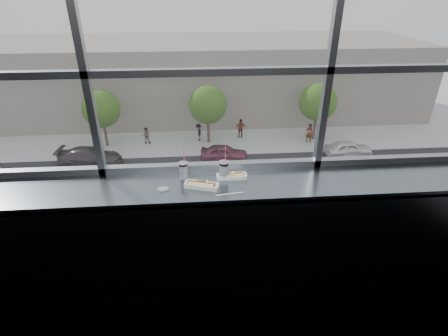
{
  "coord_description": "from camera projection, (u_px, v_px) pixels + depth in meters",
  "views": [
    {
      "loc": [
        -0.12,
        -1.39,
        2.65
      ],
      "look_at": [
        0.09,
        1.23,
        1.25
      ],
      "focal_mm": 28.0,
      "sensor_mm": 36.0,
      "label": 1
    }
  ],
  "objects": [
    {
      "name": "wrapper",
      "position": [
        163.0,
        189.0,
        2.94
      ],
      "size": [
        0.1,
        0.07,
        0.02
      ],
      "primitive_type": "ellipsoid",
      "color": "silver",
      "rests_on": "counter"
    },
    {
      "name": "pedestrian_b",
      "position": [
        199.0,
        131.0,
        33.6
      ],
      "size": [
        0.66,
        0.88,
        1.98
      ],
      "primitive_type": "imported",
      "rotation": [
        0.0,
        0.0,
        4.71
      ],
      "color": "#66605B",
      "rests_on": "far_sidewalk"
    },
    {
      "name": "street_asphalt",
      "position": [
        202.0,
        185.0,
        26.55
      ],
      "size": [
        80.0,
        10.0,
        0.06
      ],
      "primitive_type": "cube",
      "color": "black",
      "rests_on": "plaza_ground"
    },
    {
      "name": "car_far_c",
      "position": [
        349.0,
        146.0,
        30.53
      ],
      "size": [
        2.4,
        5.61,
        1.86
      ],
      "primitive_type": "imported",
      "rotation": [
        0.0,
        0.0,
        1.58
      ],
      "color": "white",
      "rests_on": "street_asphalt"
    },
    {
      "name": "car_far_b",
      "position": [
        224.0,
        150.0,
        29.76
      ],
      "size": [
        3.01,
        5.75,
        1.83
      ],
      "primitive_type": "imported",
      "rotation": [
        0.0,
        0.0,
        1.43
      ],
      "color": "maroon",
      "rests_on": "street_asphalt"
    },
    {
      "name": "counter",
      "position": [
        214.0,
        187.0,
        3.05
      ],
      "size": [
        6.0,
        0.55,
        0.06
      ],
      "primitive_type": "cube",
      "color": "slate",
      "rests_on": "ground"
    },
    {
      "name": "tree_center",
      "position": [
        208.0,
        105.0,
        31.89
      ],
      "size": [
        3.54,
        3.54,
        5.53
      ],
      "color": "#47382B",
      "rests_on": "far_sidewalk"
    },
    {
      "name": "car_far_a",
      "position": [
        90.0,
        154.0,
        28.93
      ],
      "size": [
        3.0,
        6.21,
        2.01
      ],
      "primitive_type": "imported",
      "rotation": [
        0.0,
        0.0,
        1.49
      ],
      "color": "#3C3336",
      "rests_on": "street_asphalt"
    },
    {
      "name": "far_building",
      "position": [
        197.0,
        76.0,
        40.51
      ],
      "size": [
        50.0,
        14.0,
        8.0
      ],
      "primitive_type": "cube",
      "color": "gray",
      "rests_on": "plaza_ground"
    },
    {
      "name": "soda_cup_right",
      "position": [
        224.0,
        169.0,
        3.06
      ],
      "size": [
        0.09,
        0.09,
        0.32
      ],
      "color": "white",
      "rests_on": "counter"
    },
    {
      "name": "car_near_b",
      "position": [
        116.0,
        207.0,
        22.16
      ],
      "size": [
        2.56,
        6.02,
        2.0
      ],
      "primitive_type": "imported",
      "rotation": [
        0.0,
        0.0,
        1.58
      ],
      "color": "#302827",
      "rests_on": "street_asphalt"
    },
    {
      "name": "tree_right",
      "position": [
        318.0,
        102.0,
        32.62
      ],
      "size": [
        3.54,
        3.54,
        5.53
      ],
      "color": "#47382B",
      "rests_on": "far_sidewalk"
    },
    {
      "name": "pedestrian_a",
      "position": [
        146.0,
        134.0,
        32.95
      ],
      "size": [
        0.85,
        0.64,
        1.92
      ],
      "primitive_type": "imported",
      "rotation": [
        0.0,
        0.0,
        3.14
      ],
      "color": "#66605B",
      "rests_on": "far_sidewalk"
    },
    {
      "name": "wall_back_lower",
      "position": [
        213.0,
        217.0,
        3.53
      ],
      "size": [
        6.0,
        0.0,
        6.0
      ],
      "primitive_type": "plane",
      "rotation": [
        1.57,
        0.0,
        0.0
      ],
      "color": "black",
      "rests_on": "ground"
    },
    {
      "name": "pedestrian_c",
      "position": [
        241.0,
        127.0,
        34.09
      ],
      "size": [
        1.03,
        0.77,
        2.31
      ],
      "primitive_type": "imported",
      "rotation": [
        0.0,
        0.0,
        3.14
      ],
      "color": "#66605B",
      "rests_on": "far_sidewalk"
    },
    {
      "name": "far_sidewalk",
      "position": [
        200.0,
        143.0,
        33.59
      ],
      "size": [
        80.0,
        6.0,
        0.04
      ],
      "primitive_type": "cube",
      "color": "silver",
      "rests_on": "plaza_ground"
    },
    {
      "name": "counter_fascia",
      "position": [
        216.0,
        252.0,
        3.07
      ],
      "size": [
        6.0,
        0.04,
        1.04
      ],
      "primitive_type": "cube",
      "color": "slate",
      "rests_on": "ground"
    },
    {
      "name": "window_mullions",
      "position": [
        210.0,
        33.0,
        2.71
      ],
      "size": [
        6.0,
        0.08,
        2.4
      ],
      "primitive_type": null,
      "color": "gray",
      "rests_on": "ground"
    },
    {
      "name": "car_near_e",
      "position": [
        404.0,
        192.0,
        23.42
      ],
      "size": [
        2.94,
        6.97,
        2.32
      ],
      "primitive_type": "imported",
      "rotation": [
        0.0,
        0.0,
        1.57
      ],
      "color": "#3B507C",
      "rests_on": "street_asphalt"
    },
    {
      "name": "car_near_c",
      "position": [
        204.0,
        203.0,
        22.56
      ],
      "size": [
        2.89,
        6.03,
        1.95
      ],
      "primitive_type": "imported",
      "rotation": [
        0.0,
        0.0,
        1.65
      ],
      "color": "#A63F26",
      "rests_on": "street_asphalt"
    },
    {
      "name": "hotdog_tray_right",
      "position": [
        232.0,
        176.0,
        3.1
      ],
      "size": [
        0.27,
        0.09,
        0.07
      ],
      "rotation": [
        0.0,
        0.0,
        0.01
      ],
      "color": "white",
      "rests_on": "counter"
    },
    {
      "name": "car_near_d",
      "position": [
        303.0,
        198.0,
        22.99
      ],
      "size": [
        2.69,
        6.25,
        2.07
      ],
      "primitive_type": "imported",
      "rotation": [
        0.0,
        0.0,
        1.55
      ],
      "color": "white",
      "rests_on": "street_asphalt"
    },
    {
      "name": "loose_straw",
      "position": [
        230.0,
        194.0,
        2.88
      ],
      "size": [
        0.23,
        0.04,
        0.01
      ],
      "primitive_type": "cylinder",
      "rotation": [
        0.0,
        1.57,
        0.15
      ],
      "color": "white",
      "rests_on": "counter"
    },
    {
      "name": "hotdog_tray_left",
      "position": [
        201.0,
        185.0,
        2.96
      ],
      "size": [
        0.3,
        0.18,
        0.07
      ],
      "rotation": [
        0.0,
        0.0,
        -0.31
      ],
      "color": "white",
      "rests_on": "counter"
    },
    {
      "name": "pedestrian_d",
      "position": [
        309.0,
        131.0,
        33.13
      ],
      "size": [
        1.0,
        0.75,
        2.25
      ],
      "primitive_type": "imported",
      "rotation": [
        0.0,
        0.0,
        3.14
      ],
      "color": "#66605B",
      "rests_on": "far_sidewalk"
    },
    {
      "name": "tree_left",
      "position": [
        101.0,
        109.0,
        31.29
      ],
      "size": [
        3.4,
        3.4,
        5.31
      ],
      "color": "#47382B",
      "rests_on": "far_sidewalk"
    },
    {
      "name": "soda_cup_left",
      "position": [
        184.0,
        170.0,
        3.08
      ],
      "size": [
        0.08,
        0.08,
        0.3
      ],
      "color": "white",
      "rests_on": "counter"
    },
    {
      "name": "window_glass",
      "position": [
        209.0,
        32.0,
        2.73
      ],
      "size": [
        6.0,
        0.0,
        6.0
      ],
      "primitive_type": "plane",
      "rotation": [
        1.57,
        0.0,
        0.0
      ],
      "color": "silver",
      "rests_on": "ground"
    },
    {
      "name": "plaza_ground",
      "position": [
        198.0,
        96.0,
        47.23
      ],
      "size": [
        120.0,
        120.0,
        0.0
      ],
      "primitive_type": "plane",
      "color": "silver",
      "rests_on": "ground"
    }
  ]
}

